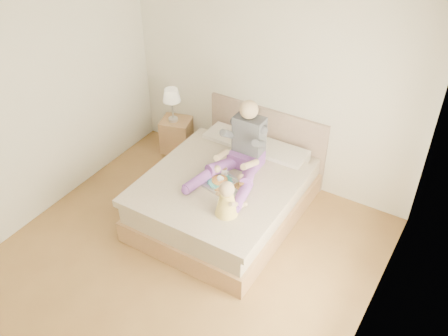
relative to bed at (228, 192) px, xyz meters
The scene contains 7 objects.
room 1.61m from the bed, 85.70° to the right, with size 4.02×4.22×2.71m.
bed is the anchor object (origin of this frame).
nightstand 1.58m from the bed, 149.68° to the left, with size 0.50×0.47×0.51m.
lamp 1.68m from the bed, 151.03° to the left, with size 0.25×0.25×0.50m.
adult 0.58m from the bed, 51.63° to the left, with size 0.76×1.07×0.90m.
tray 0.42m from the bed, 65.79° to the right, with size 0.55×0.47×0.14m.
baby 0.86m from the bed, 60.08° to the right, with size 0.30×0.38×0.42m.
Camera 1 is at (2.44, -3.01, 4.23)m, focal length 40.00 mm.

